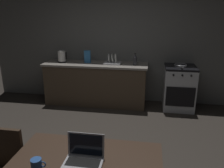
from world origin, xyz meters
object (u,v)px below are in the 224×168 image
stove_oven (179,88)px  electric_kettle (62,56)px  dish_rack (113,62)px  frying_pan (181,65)px  coffee_mug (37,164)px  cereal_box (87,57)px  laptop (84,158)px  bottle (135,60)px

stove_oven → electric_kettle: 2.51m
electric_kettle → dish_rack: bearing=-0.0°
frying_pan → coffee_mug: 3.45m
stove_oven → cereal_box: bearing=179.3°
laptop → dish_rack: (-0.24, 3.01, 0.17)m
electric_kettle → frying_pan: 2.44m
cereal_box → coffee_mug: bearing=-82.4°
laptop → cereal_box: cereal_box is taller
electric_kettle → frying_pan: (2.44, -0.03, -0.09)m
electric_kettle → cereal_box: bearing=2.1°
coffee_mug → cereal_box: 3.20m
electric_kettle → stove_oven: bearing=-0.1°
electric_kettle → coffee_mug: (0.98, -3.15, -0.24)m
dish_rack → laptop: bearing=-85.5°
laptop → electric_kettle: (-1.33, 3.01, 0.24)m
coffee_mug → cereal_box: bearing=97.6°
laptop → cereal_box: size_ratio=1.24×
bottle → cereal_box: 1.00m
electric_kettle → dish_rack: (1.09, -0.00, -0.07)m
dish_rack → coffee_mug: bearing=-92.0°
laptop → bottle: size_ratio=1.33×
bottle → laptop: bearing=-94.3°
electric_kettle → dish_rack: size_ratio=0.73×
laptop → cereal_box: bearing=106.2°
frying_pan → dish_rack: dish_rack is taller
laptop → coffee_mug: laptop is taller
coffee_mug → bottle: bearing=79.5°
cereal_box → dish_rack: cereal_box is taller
laptop → electric_kettle: 3.30m
cereal_box → laptop: bearing=-75.7°
bottle → coffee_mug: size_ratio=1.91×
laptop → dish_rack: dish_rack is taller
laptop → dish_rack: size_ratio=0.94×
stove_oven → coffee_mug: (-1.47, -3.14, 0.32)m
stove_oven → coffee_mug: 3.49m
electric_kettle → bottle: size_ratio=1.03×
stove_oven → frying_pan: frying_pan is taller
frying_pan → electric_kettle: bearing=179.3°
stove_oven → electric_kettle: size_ratio=3.55×
stove_oven → frying_pan: bearing=-107.9°
stove_oven → coffee_mug: stove_oven is taller
cereal_box → electric_kettle: bearing=-177.9°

